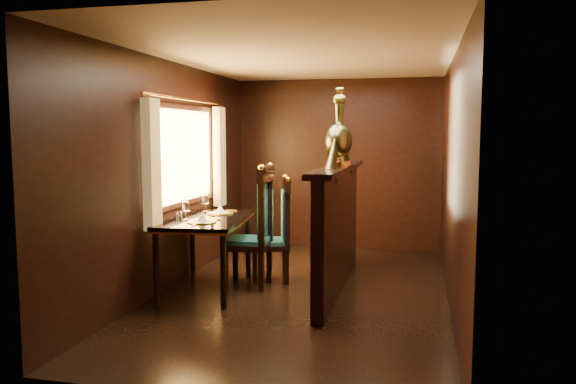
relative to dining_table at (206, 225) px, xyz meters
name	(u,v)px	position (x,y,z in m)	size (l,w,h in m)	color
ground	(303,293)	(1.05, 0.13, -0.73)	(5.00, 5.00, 0.00)	black
room_shell	(296,145)	(0.97, 0.15, 0.86)	(3.04, 5.04, 2.52)	black
partition	(338,224)	(1.37, 0.43, -0.01)	(0.26, 2.70, 1.36)	black
dining_table	(206,225)	(0.00, 0.00, 0.00)	(0.95, 1.43, 1.00)	black
chair_left	(259,223)	(0.52, 0.27, -0.01)	(0.51, 0.55, 1.38)	black
chair_right	(280,226)	(0.68, 0.58, -0.09)	(0.56, 0.57, 1.23)	black
peacock_left	(338,126)	(1.38, 0.33, 1.06)	(0.27, 0.71, 0.85)	#18482C
peacock_right	(341,127)	(1.38, 0.61, 1.05)	(0.26, 0.70, 0.84)	#18482C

